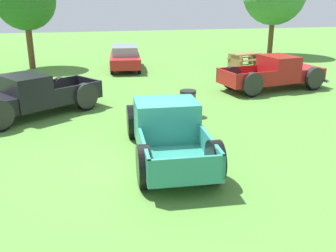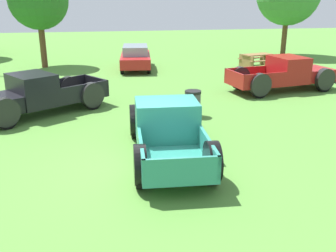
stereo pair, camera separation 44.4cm
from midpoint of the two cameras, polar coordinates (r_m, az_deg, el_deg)
ground_plane at (r=10.06m, az=-1.28°, el=-5.61°), size 80.00×80.00×0.00m
pickup_truck_foreground at (r=10.50m, az=0.98°, el=-0.32°), size 2.18×5.03×1.51m
pickup_truck_behind_left at (r=14.65m, az=-18.75°, el=4.22°), size 5.10×4.22×1.52m
pickup_truck_behind_right at (r=18.69m, az=18.08°, el=7.31°), size 5.30×2.70×1.55m
sedan_distant_a at (r=23.15m, az=-4.29°, el=10.18°), size 2.11×4.28×1.38m
picnic_table at (r=24.59m, az=13.60°, el=9.68°), size 2.11×1.88×0.78m
trash_can at (r=13.88m, az=4.61°, el=3.35°), size 0.59×0.59×0.95m
oak_tree_east at (r=24.60m, az=-18.19°, el=17.36°), size 3.46×3.46×5.68m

